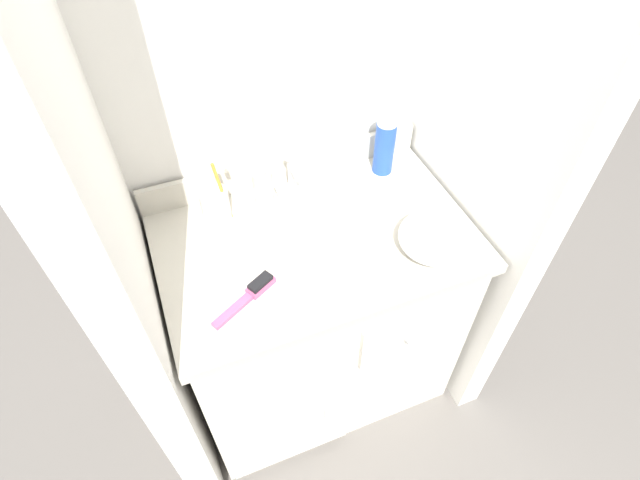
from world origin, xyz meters
The scene contains 12 objects.
ground_plane centered at (0.00, 0.00, 0.00)m, with size 6.00×6.00×0.00m, color slate.
wall_back centered at (0.00, 0.32, 1.10)m, with size 1.01×0.08×2.20m, color silver.
wall_left centered at (-0.46, 0.00, 1.10)m, with size 0.08×0.61×2.20m, color silver.
wall_right centered at (0.46, 0.00, 1.10)m, with size 0.08×0.61×2.20m, color silver.
vanity centered at (0.00, 0.00, 0.40)m, with size 0.83×0.55×0.76m.
backsplash centered at (0.00, 0.26, 0.80)m, with size 0.83×0.02×0.08m.
sink_faucet centered at (0.00, 0.18, 0.81)m, with size 0.09×0.09×0.14m.
toothbrush_cup centered at (-0.22, 0.16, 0.82)m, with size 0.08×0.08×0.20m.
soap_dispenser centered at (-0.08, 0.19, 0.82)m, with size 0.05×0.06×0.13m.
shaving_cream_can centered at (0.28, 0.18, 0.86)m, with size 0.06×0.06×0.19m.
hairbrush centered at (-0.21, -0.11, 0.77)m, with size 0.18×0.11×0.03m.
hand_towel centered at (0.28, -0.15, 0.80)m, with size 0.20×0.19×0.08m.
Camera 1 is at (-0.32, -0.82, 1.73)m, focal length 28.00 mm.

